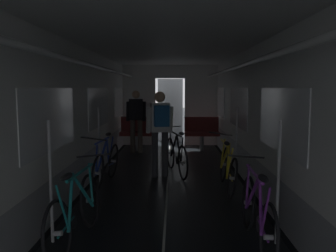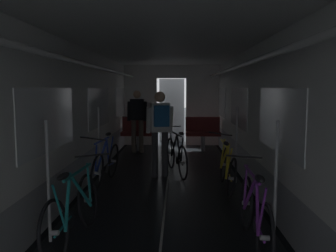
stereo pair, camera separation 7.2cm
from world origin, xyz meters
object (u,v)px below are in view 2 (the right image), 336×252
at_px(bicycle_blue, 106,164).
at_px(bicycle_black_in_aisle, 176,155).
at_px(person_cyclist_aisle, 160,126).
at_px(person_standing_near_bench, 137,117).
at_px(bicycle_yellow, 227,168).
at_px(bicycle_purple, 254,214).
at_px(bench_seat_far_left, 139,130).
at_px(bicycle_teal, 73,211).
at_px(bench_seat_far_right, 203,131).

relative_size(bicycle_blue, bicycle_black_in_aisle, 1.03).
xyz_separation_m(person_cyclist_aisle, person_standing_near_bench, (-0.75, 2.62, -0.04)).
bearing_deg(person_standing_near_bench, bicycle_black_in_aisle, -65.60).
xyz_separation_m(bicycle_yellow, person_cyclist_aisle, (-1.20, 0.86, 0.64)).
bearing_deg(bicycle_purple, bench_seat_far_left, 107.57).
bearing_deg(bicycle_teal, bench_seat_far_left, 89.23).
bearing_deg(bicycle_blue, bench_seat_far_right, 60.52).
height_order(bicycle_blue, bicycle_teal, same).
height_order(person_cyclist_aisle, bicycle_black_in_aisle, person_cyclist_aisle).
relative_size(bench_seat_far_left, bicycle_purple, 0.58).
xyz_separation_m(bicycle_yellow, bicycle_black_in_aisle, (-0.88, 1.13, 0.00)).
distance_m(bicycle_blue, person_cyclist_aisle, 1.29).
bearing_deg(bicycle_purple, person_standing_near_bench, 108.63).
bearing_deg(bench_seat_far_left, bicycle_black_in_aisle, -68.59).
distance_m(bench_seat_far_right, bicycle_black_in_aisle, 2.83).
xyz_separation_m(bench_seat_far_left, person_cyclist_aisle, (0.75, -2.99, 0.45)).
distance_m(bicycle_purple, bicycle_black_in_aisle, 3.46).
bearing_deg(bench_seat_far_left, bicycle_teal, -90.77).
height_order(bench_seat_far_left, bicycle_teal, bench_seat_far_left).
xyz_separation_m(bench_seat_far_right, bicycle_yellow, (0.15, -3.85, -0.19)).
xyz_separation_m(bench_seat_far_right, bicycle_black_in_aisle, (-0.73, -2.72, -0.18)).
distance_m(bench_seat_far_left, bicycle_black_in_aisle, 2.93).
bearing_deg(person_cyclist_aisle, bicycle_black_in_aisle, 39.99).
bearing_deg(bench_seat_far_left, bicycle_yellow, -63.22).
distance_m(bench_seat_far_right, bicycle_yellow, 3.86).
distance_m(bicycle_blue, bicycle_purple, 3.30).
bearing_deg(person_standing_near_bench, bicycle_purple, -71.37).
height_order(bicycle_blue, person_cyclist_aisle, person_cyclist_aisle).
bearing_deg(person_standing_near_bench, bench_seat_far_right, 11.83).
height_order(bicycle_yellow, person_standing_near_bench, person_standing_near_bench).
height_order(bicycle_blue, person_standing_near_bench, person_standing_near_bench).
xyz_separation_m(bench_seat_far_left, bicycle_black_in_aisle, (1.07, -2.72, -0.18)).
bearing_deg(bicycle_purple, person_cyclist_aisle, 110.88).
bearing_deg(bicycle_yellow, bicycle_black_in_aisle, 127.82).
xyz_separation_m(bicycle_blue, person_cyclist_aisle, (0.96, 0.57, 0.63)).
height_order(bicycle_purple, bicycle_teal, bicycle_teal).
xyz_separation_m(bicycle_blue, person_standing_near_bench, (0.22, 3.19, 0.59)).
bearing_deg(bicycle_yellow, bicycle_purple, -90.56).
distance_m(bench_seat_far_left, bicycle_blue, 3.58).
xyz_separation_m(bench_seat_far_left, bicycle_teal, (-0.08, -6.01, -0.19)).
bearing_deg(bicycle_black_in_aisle, bicycle_yellow, -52.18).
bearing_deg(bicycle_blue, person_cyclist_aisle, 30.72).
distance_m(bench_seat_far_right, person_standing_near_bench, 1.88).
height_order(bench_seat_far_left, bicycle_purple, bench_seat_far_left).
relative_size(bicycle_yellow, bicycle_black_in_aisle, 1.03).
xyz_separation_m(bench_seat_far_left, bicycle_yellow, (1.95, -3.85, -0.19)).
relative_size(bench_seat_far_right, bicycle_yellow, 0.58).
distance_m(bicycle_yellow, person_standing_near_bench, 4.03).
xyz_separation_m(bench_seat_far_left, person_standing_near_bench, (0.00, -0.38, 0.41)).
distance_m(bench_seat_far_right, person_cyclist_aisle, 3.20).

